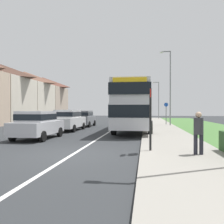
# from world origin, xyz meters

# --- Properties ---
(ground_plane) EXTENTS (120.00, 120.00, 0.00)m
(ground_plane) POSITION_xyz_m (0.00, 0.00, 0.00)
(ground_plane) COLOR #2D3033
(lane_marking_centre) EXTENTS (0.14, 60.00, 0.01)m
(lane_marking_centre) POSITION_xyz_m (0.00, 8.00, 0.00)
(lane_marking_centre) COLOR silver
(lane_marking_centre) RESTS_ON ground_plane
(pavement_near_side) EXTENTS (3.20, 68.00, 0.12)m
(pavement_near_side) POSITION_xyz_m (4.20, 6.00, 0.06)
(pavement_near_side) COLOR gray
(pavement_near_side) RESTS_ON ground_plane
(double_decker_bus) EXTENTS (2.80, 10.92, 3.70)m
(double_decker_bus) POSITION_xyz_m (1.88, 10.54, 2.14)
(double_decker_bus) COLOR #BCBCC1
(double_decker_bus) RESTS_ON ground_plane
(parked_car_silver) EXTENTS (1.96, 4.14, 1.66)m
(parked_car_silver) POSITION_xyz_m (-3.56, 4.58, 0.91)
(parked_car_silver) COLOR #B7B7BC
(parked_car_silver) RESTS_ON ground_plane
(parked_car_white) EXTENTS (1.91, 4.58, 1.74)m
(parked_car_white) POSITION_xyz_m (-3.50, 10.23, 0.95)
(parked_car_white) COLOR silver
(parked_car_white) RESTS_ON ground_plane
(parked_car_grey) EXTENTS (1.90, 4.00, 1.64)m
(parked_car_grey) POSITION_xyz_m (-3.52, 15.17, 0.90)
(parked_car_grey) COLOR slate
(parked_car_grey) RESTS_ON ground_plane
(pedestrian_at_stop) EXTENTS (0.34, 0.34, 1.67)m
(pedestrian_at_stop) POSITION_xyz_m (4.71, 0.13, 0.98)
(pedestrian_at_stop) COLOR #23232D
(pedestrian_at_stop) RESTS_ON ground_plane
(bus_stop_sign) EXTENTS (0.09, 0.52, 2.60)m
(bus_stop_sign) POSITION_xyz_m (3.00, 0.79, 1.54)
(bus_stop_sign) COLOR black
(bus_stop_sign) RESTS_ON ground_plane
(cycle_route_sign) EXTENTS (0.44, 0.08, 2.52)m
(cycle_route_sign) POSITION_xyz_m (5.09, 18.09, 1.43)
(cycle_route_sign) COLOR slate
(cycle_route_sign) RESTS_ON ground_plane
(street_lamp_mid) EXTENTS (1.14, 0.20, 7.93)m
(street_lamp_mid) POSITION_xyz_m (5.31, 16.90, 4.52)
(street_lamp_mid) COLOR slate
(street_lamp_mid) RESTS_ON ground_plane
(street_lamp_far) EXTENTS (1.14, 0.20, 6.76)m
(street_lamp_far) POSITION_xyz_m (5.10, 35.15, 3.92)
(street_lamp_far) COLOR slate
(street_lamp_far) RESTS_ON ground_plane
(house_terrace_far_side) EXTENTS (7.45, 26.50, 7.65)m
(house_terrace_far_side) POSITION_xyz_m (-15.73, 22.51, 3.82)
(house_terrace_far_side) COLOR #C1A88E
(house_terrace_far_side) RESTS_ON ground_plane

